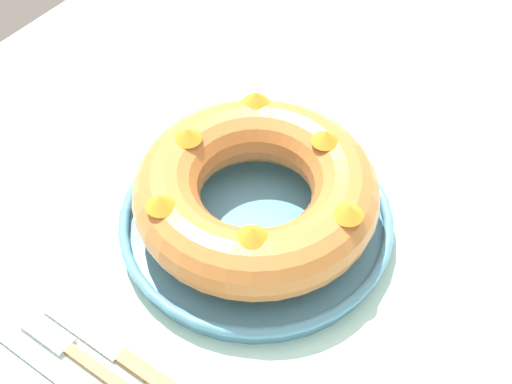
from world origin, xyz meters
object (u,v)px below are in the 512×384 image
fork (89,364)px  cake_knife (122,356)px  bundt_cake (256,192)px  serving_dish (256,222)px

fork → cake_knife: size_ratio=1.15×
bundt_cake → cake_knife: (-0.22, 0.01, -0.06)m
bundt_cake → cake_knife: 0.23m
fork → cake_knife: cake_knife is taller
serving_dish → cake_knife: serving_dish is taller
serving_dish → fork: 0.25m
serving_dish → bundt_cake: bearing=148.2°
serving_dish → cake_knife: 0.22m
serving_dish → fork: bearing=171.6°
bundt_cake → fork: size_ratio=1.29×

